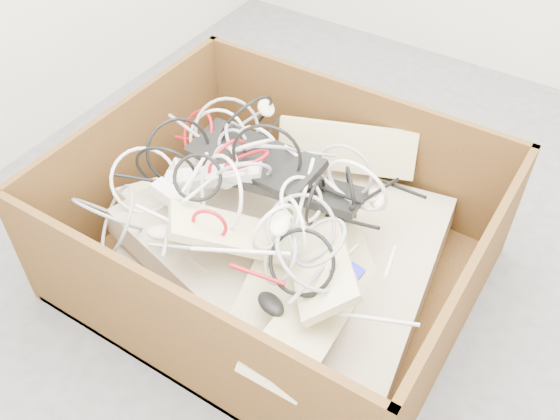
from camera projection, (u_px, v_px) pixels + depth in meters
The scene contains 8 objects.
ground at pixel (358, 254), 2.29m from camera, with size 3.00×3.00×0.00m, color #4B4C4E.
cardboard_box at pixel (272, 247), 2.14m from camera, with size 1.29×1.08×0.52m.
keyboard_pile at pixel (277, 223), 2.02m from camera, with size 1.04×1.10×0.39m.
mice_scatter at pixel (260, 199), 1.99m from camera, with size 0.72×0.74×0.22m.
power_strip_left at pixel (214, 176), 2.04m from camera, with size 0.34×0.06×0.04m, color silver.
power_strip_right at pixel (187, 207), 1.99m from camera, with size 0.28×0.05×0.04m, color silver.
vga_plug at pixel (355, 272), 1.75m from camera, with size 0.04×0.04×0.02m, color #100BB0.
cable_tangle at pixel (241, 182), 1.99m from camera, with size 1.18×0.83×0.48m.
Camera 1 is at (0.57, -1.44, 1.72)m, focal length 39.81 mm.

